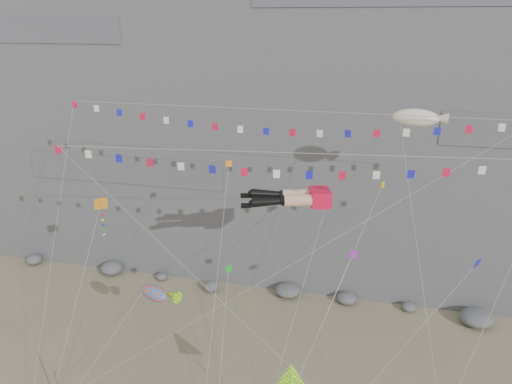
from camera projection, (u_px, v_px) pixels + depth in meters
The scene contains 14 objects.
cliff at pixel (315, 38), 57.16m from camera, with size 80.00×28.00×50.00m, color slate.
talus_boulders at pixel (288, 290), 51.32m from camera, with size 60.00×3.00×1.20m, color #5D5D62, non-canonical shape.
legs_kite at pixel (295, 198), 36.87m from camera, with size 6.84×15.58×20.50m.
flag_banner_upper at pixel (279, 110), 37.21m from camera, with size 34.89×13.19×28.68m.
flag_banner_lower at pixel (294, 153), 32.43m from camera, with size 32.21×8.66×21.83m.
harlequin_kite at pixel (101, 204), 36.74m from camera, with size 2.37×9.35×16.35m.
fish_windsock at pixel (154, 293), 37.71m from camera, with size 7.12×8.79×11.62m.
delta_kite at pixel (291, 383), 29.26m from camera, with size 4.22×3.99×8.68m.
blimp_windsock at pixel (416, 118), 36.14m from camera, with size 5.58×13.43×23.96m.
small_kite_a at pixel (228, 170), 37.30m from camera, with size 2.28×14.31×21.62m.
small_kite_b at pixel (352, 257), 33.56m from camera, with size 5.59×9.32×15.54m.
small_kite_c at pixel (228, 271), 35.92m from camera, with size 2.36×10.85×14.27m.
small_kite_d at pixel (379, 192), 36.59m from camera, with size 7.30×16.16×22.85m.
small_kite_e at pixel (474, 267), 29.50m from camera, with size 11.07×6.82×17.94m.
Camera 1 is at (7.45, -27.72, 26.91)m, focal length 35.00 mm.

